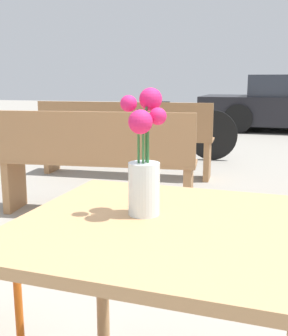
{
  "coord_description": "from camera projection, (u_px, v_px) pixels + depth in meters",
  "views": [
    {
      "loc": [
        0.21,
        -1.08,
        1.08
      ],
      "look_at": [
        -0.09,
        0.05,
        0.84
      ],
      "focal_mm": 45.0,
      "sensor_mm": 36.0,
      "label": 1
    }
  ],
  "objects": [
    {
      "name": "bicycle",
      "position": [
        177.0,
        133.0,
        5.89
      ],
      "size": [
        1.68,
        0.44,
        0.79
      ],
      "color": "black",
      "rests_on": "ground_plane"
    },
    {
      "name": "table_front",
      "position": [
        169.0,
        258.0,
        1.17
      ],
      "size": [
        0.89,
        0.83,
        0.7
      ],
      "color": "tan",
      "rests_on": "ground_plane"
    },
    {
      "name": "flower_vase",
      "position": [
        144.0,
        167.0,
        1.19
      ],
      "size": [
        0.13,
        0.14,
        0.36
      ],
      "color": "silver",
      "rests_on": "table_front"
    },
    {
      "name": "bench_far",
      "position": [
        124.0,
        135.0,
        4.73
      ],
      "size": [
        1.99,
        0.42,
        0.85
      ],
      "color": "#9E7047",
      "rests_on": "ground_plane"
    },
    {
      "name": "bench_near",
      "position": [
        95.0,
        160.0,
        3.33
      ],
      "size": [
        1.62,
        0.5,
        0.85
      ],
      "color": "#9E7047",
      "rests_on": "ground_plane"
    }
  ]
}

